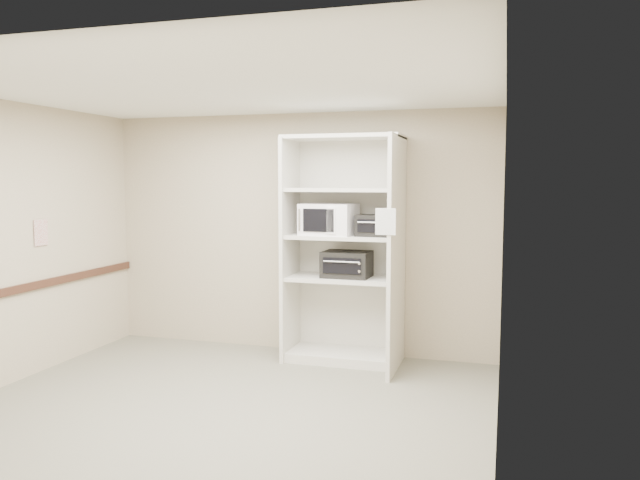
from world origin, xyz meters
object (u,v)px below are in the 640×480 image
(toaster_oven_upper, at_px, (376,226))
(toaster_oven_lower, at_px, (347,264))
(microwave, at_px, (329,219))
(shelving_unit, at_px, (348,257))

(toaster_oven_upper, relative_size, toaster_oven_lower, 0.78)
(microwave, distance_m, toaster_oven_lower, 0.52)
(microwave, distance_m, toaster_oven_upper, 0.52)
(shelving_unit, height_order, toaster_oven_lower, shelving_unit)
(toaster_oven_upper, height_order, toaster_oven_lower, toaster_oven_upper)
(shelving_unit, bearing_deg, microwave, -169.19)
(shelving_unit, xyz_separation_m, toaster_oven_upper, (0.32, -0.06, 0.35))
(shelving_unit, distance_m, toaster_oven_lower, 0.08)
(microwave, xyz_separation_m, toaster_oven_upper, (0.52, -0.02, -0.06))
(toaster_oven_upper, bearing_deg, shelving_unit, 174.19)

